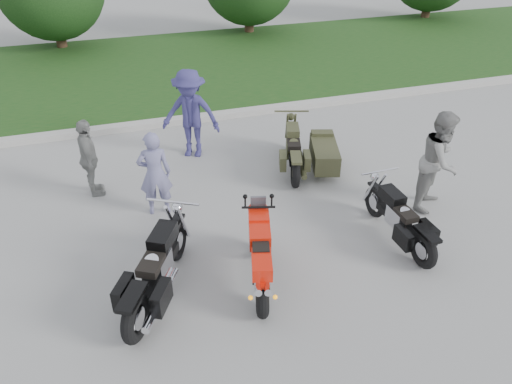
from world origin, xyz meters
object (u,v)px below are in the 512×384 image
object	(u,v)px
person_stripe	(155,174)
person_back	(89,159)
person_denim	(190,114)
cruiser_right	(402,222)
cruiser_sidecar	(311,153)
person_grey	(440,161)
sportbike_red	(260,256)
cruiser_left	(156,273)

from	to	relation	value
person_stripe	person_back	size ratio (longest dim) A/B	1.04
person_stripe	person_denim	distance (m)	2.30
person_stripe	person_back	xyz separation A→B (m)	(-1.10, 1.01, -0.03)
cruiser_right	cruiser_sidecar	bearing A→B (deg)	97.90
person_back	person_grey	bearing A→B (deg)	-114.78
cruiser_sidecar	person_grey	size ratio (longest dim) A/B	1.12
person_denim	person_stripe	bearing A→B (deg)	-91.85
sportbike_red	person_stripe	bearing A→B (deg)	131.76
person_grey	person_back	distance (m)	6.49
cruiser_right	person_grey	xyz separation A→B (m)	(1.20, 0.82, 0.53)
person_back	cruiser_right	bearing A→B (deg)	-126.73
person_stripe	cruiser_left	bearing A→B (deg)	86.21
cruiser_right	person_grey	bearing A→B (deg)	32.98
cruiser_right	person_back	size ratio (longest dim) A/B	1.34
sportbike_red	person_grey	world-z (taller)	person_grey
cruiser_right	cruiser_sidecar	size ratio (longest dim) A/B	0.99
cruiser_right	person_back	world-z (taller)	person_back
cruiser_sidecar	person_back	bearing A→B (deg)	-167.94
sportbike_red	cruiser_right	size ratio (longest dim) A/B	0.91
sportbike_red	person_stripe	size ratio (longest dim) A/B	1.16
person_grey	person_stripe	bearing A→B (deg)	126.37
person_grey	person_back	xyz separation A→B (m)	(-6.05, 2.32, -0.16)
cruiser_right	person_grey	size ratio (longest dim) A/B	1.11
sportbike_red	cruiser_right	xyz separation A→B (m)	(2.56, 0.27, -0.13)
cruiser_sidecar	person_stripe	world-z (taller)	person_stripe
person_stripe	person_denim	size ratio (longest dim) A/B	0.83
sportbike_red	person_grey	distance (m)	3.94
cruiser_sidecar	person_grey	xyz separation A→B (m)	(1.66, -1.92, 0.55)
sportbike_red	person_denim	xyz separation A→B (m)	(-0.14, 4.44, 0.44)
sportbike_red	person_stripe	distance (m)	2.70
person_back	sportbike_red	bearing A→B (deg)	-149.93
cruiser_right	sportbike_red	bearing A→B (deg)	-175.53
cruiser_left	cruiser_right	distance (m)	4.09
cruiser_right	person_stripe	bearing A→B (deg)	148.83
cruiser_right	person_denim	distance (m)	5.00
sportbike_red	cruiser_left	distance (m)	1.53
cruiser_left	cruiser_sidecar	world-z (taller)	cruiser_left
person_stripe	cruiser_right	bearing A→B (deg)	154.95
cruiser_right	cruiser_sidecar	xyz separation A→B (m)	(-0.46, 2.75, -0.02)
cruiser_right	person_denim	world-z (taller)	person_denim
cruiser_left	cruiser_right	bearing A→B (deg)	30.15
person_back	cruiser_left	bearing A→B (deg)	-170.54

